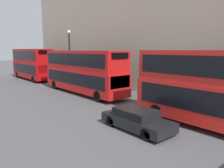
# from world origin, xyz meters

# --- Properties ---
(bus_second_in_queue) EXTENTS (2.59, 11.48, 4.38)m
(bus_second_in_queue) POSITION_xyz_m (1.60, 18.86, 2.41)
(bus_second_in_queue) COLOR red
(bus_second_in_queue) RESTS_ON ground
(bus_third_in_queue) EXTENTS (2.59, 10.04, 4.58)m
(bus_third_in_queue) POSITION_xyz_m (1.60, 32.91, 2.51)
(bus_third_in_queue) COLOR #B20C0F
(bus_third_in_queue) RESTS_ON ground
(car_hatchback) EXTENTS (1.78, 4.23, 1.19)m
(car_hatchback) POSITION_xyz_m (-1.80, 8.06, 0.64)
(car_hatchback) COLOR black
(car_hatchback) RESTS_ON ground
(street_lamp) EXTENTS (0.44, 0.44, 6.87)m
(street_lamp) POSITION_xyz_m (3.33, 24.53, 4.21)
(street_lamp) COLOR black
(street_lamp) RESTS_ON ground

